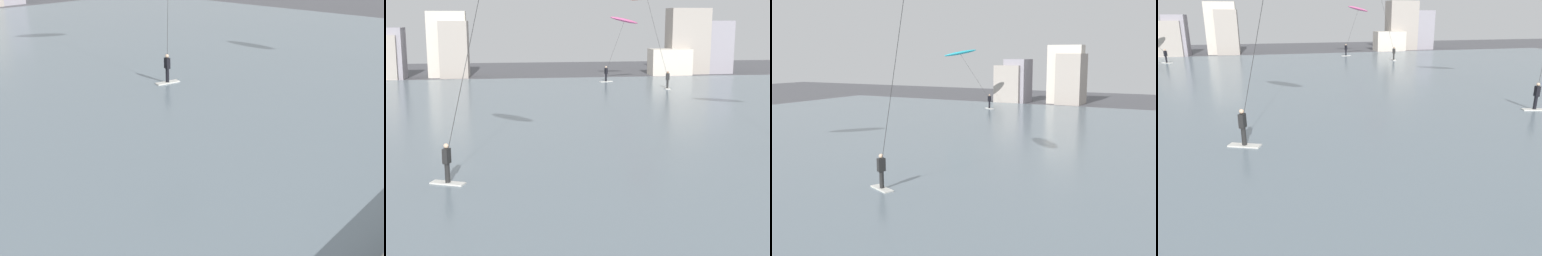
# 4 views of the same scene
# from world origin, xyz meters

# --- Properties ---
(water_bay) EXTENTS (84.00, 52.00, 0.10)m
(water_bay) POSITION_xyz_m (0.00, 30.07, 0.05)
(water_bay) COLOR slate
(water_bay) RESTS_ON ground
(far_shore_buildings) EXTENTS (42.88, 6.31, 7.91)m
(far_shore_buildings) POSITION_xyz_m (3.00, 59.33, 3.21)
(far_shore_buildings) COLOR #A89E93
(far_shore_buildings) RESTS_ON ground
(kitesurfer_pink) EXTENTS (4.90, 3.48, 6.94)m
(kitesurfer_pink) POSITION_xyz_m (8.46, 53.00, 6.06)
(kitesurfer_pink) COLOR silver
(kitesurfer_pink) RESTS_ON water_bay
(kitesurfer_red) EXTENTS (4.45, 1.99, 9.09)m
(kitesurfer_red) POSITION_xyz_m (8.91, 44.53, 7.96)
(kitesurfer_red) COLOR silver
(kitesurfer_red) RESTS_ON water_bay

